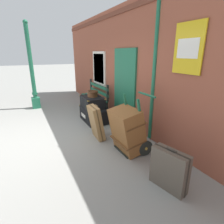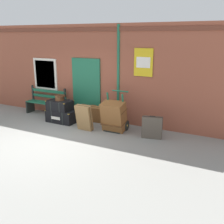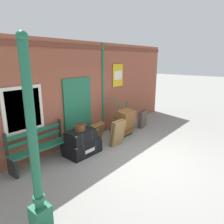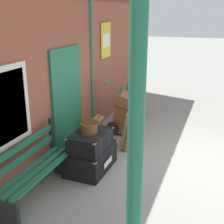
{
  "view_description": "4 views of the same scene",
  "coord_description": "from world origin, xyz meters",
  "px_view_note": "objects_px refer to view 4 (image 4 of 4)",
  "views": [
    {
      "loc": [
        4.24,
        -0.17,
        1.98
      ],
      "look_at": [
        0.3,
        1.83,
        0.53
      ],
      "focal_mm": 29.07,
      "sensor_mm": 36.0,
      "label": 1
    },
    {
      "loc": [
        4.79,
        -5.21,
        2.82
      ],
      "look_at": [
        1.15,
        1.91,
        0.52
      ],
      "focal_mm": 42.55,
      "sensor_mm": 36.0,
      "label": 2
    },
    {
      "loc": [
        -4.33,
        -2.38,
        2.67
      ],
      "look_at": [
        0.99,
        1.93,
        0.88
      ],
      "focal_mm": 32.92,
      "sensor_mm": 36.0,
      "label": 3
    },
    {
      "loc": [
        -5.12,
        -0.36,
        2.72
      ],
      "look_at": [
        0.2,
        1.61,
        0.84
      ],
      "focal_mm": 48.85,
      "sensor_mm": 36.0,
      "label": 4
    }
  ],
  "objects_px": {
    "steamer_trunk_base": "(91,158)",
    "suitcase_tan": "(141,105)",
    "steamer_trunk_middle": "(91,141)",
    "round_hatbox": "(89,127)",
    "suitcase_cream": "(93,131)",
    "suitcase_charcoal": "(131,129)",
    "porters_trolley": "(120,120)",
    "platform_bench": "(34,170)",
    "large_brown_trunk": "(127,112)",
    "lamp_post": "(134,199)"
  },
  "relations": [
    {
      "from": "steamer_trunk_middle",
      "to": "suitcase_charcoal",
      "type": "xyz_separation_m",
      "value": [
        1.19,
        -0.37,
        -0.17
      ]
    },
    {
      "from": "large_brown_trunk",
      "to": "round_hatbox",
      "type": "bearing_deg",
      "value": 178.87
    },
    {
      "from": "round_hatbox",
      "to": "large_brown_trunk",
      "type": "relative_size",
      "value": 0.37
    },
    {
      "from": "platform_bench",
      "to": "steamer_trunk_middle",
      "type": "relative_size",
      "value": 1.94
    },
    {
      "from": "steamer_trunk_base",
      "to": "suitcase_charcoal",
      "type": "distance_m",
      "value": 1.21
    },
    {
      "from": "suitcase_tan",
      "to": "large_brown_trunk",
      "type": "bearing_deg",
      "value": 179.72
    },
    {
      "from": "suitcase_tan",
      "to": "suitcase_cream",
      "type": "relative_size",
      "value": 1.08
    },
    {
      "from": "suitcase_tan",
      "to": "lamp_post",
      "type": "bearing_deg",
      "value": -165.73
    },
    {
      "from": "porters_trolley",
      "to": "suitcase_charcoal",
      "type": "distance_m",
      "value": 1.0
    },
    {
      "from": "steamer_trunk_middle",
      "to": "suitcase_tan",
      "type": "relative_size",
      "value": 1.23
    },
    {
      "from": "lamp_post",
      "to": "steamer_trunk_base",
      "type": "bearing_deg",
      "value": 32.69
    },
    {
      "from": "round_hatbox",
      "to": "lamp_post",
      "type": "bearing_deg",
      "value": -146.83
    },
    {
      "from": "steamer_trunk_middle",
      "to": "suitcase_cream",
      "type": "relative_size",
      "value": 1.33
    },
    {
      "from": "round_hatbox",
      "to": "suitcase_cream",
      "type": "relative_size",
      "value": 0.56
    },
    {
      "from": "steamer_trunk_base",
      "to": "large_brown_trunk",
      "type": "relative_size",
      "value": 1.07
    },
    {
      "from": "steamer_trunk_base",
      "to": "steamer_trunk_middle",
      "type": "distance_m",
      "value": 0.38
    },
    {
      "from": "steamer_trunk_base",
      "to": "suitcase_tan",
      "type": "bearing_deg",
      "value": -1.2
    },
    {
      "from": "round_hatbox",
      "to": "suitcase_tan",
      "type": "relative_size",
      "value": 0.52
    },
    {
      "from": "suitcase_tan",
      "to": "suitcase_cream",
      "type": "height_order",
      "value": "suitcase_tan"
    },
    {
      "from": "platform_bench",
      "to": "suitcase_tan",
      "type": "distance_m",
      "value": 4.3
    },
    {
      "from": "platform_bench",
      "to": "round_hatbox",
      "type": "height_order",
      "value": "platform_bench"
    },
    {
      "from": "lamp_post",
      "to": "suitcase_cream",
      "type": "bearing_deg",
      "value": 29.45
    },
    {
      "from": "steamer_trunk_base",
      "to": "steamer_trunk_middle",
      "type": "relative_size",
      "value": 1.24
    },
    {
      "from": "round_hatbox",
      "to": "suitcase_charcoal",
      "type": "bearing_deg",
      "value": -17.81
    },
    {
      "from": "steamer_trunk_middle",
      "to": "round_hatbox",
      "type": "bearing_deg",
      "value": 104.47
    },
    {
      "from": "suitcase_charcoal",
      "to": "steamer_trunk_middle",
      "type": "bearing_deg",
      "value": 162.78
    },
    {
      "from": "steamer_trunk_middle",
      "to": "suitcase_tan",
      "type": "distance_m",
      "value": 3.28
    },
    {
      "from": "porters_trolley",
      "to": "platform_bench",
      "type": "bearing_deg",
      "value": 173.8
    },
    {
      "from": "large_brown_trunk",
      "to": "suitcase_charcoal",
      "type": "distance_m",
      "value": 0.92
    },
    {
      "from": "platform_bench",
      "to": "suitcase_tan",
      "type": "bearing_deg",
      "value": -6.85
    },
    {
      "from": "porters_trolley",
      "to": "suitcase_charcoal",
      "type": "bearing_deg",
      "value": -148.49
    },
    {
      "from": "platform_bench",
      "to": "steamer_trunk_middle",
      "type": "bearing_deg",
      "value": -25.58
    },
    {
      "from": "platform_bench",
      "to": "suitcase_tan",
      "type": "height_order",
      "value": "platform_bench"
    },
    {
      "from": "suitcase_charcoal",
      "to": "lamp_post",
      "type": "bearing_deg",
      "value": -162.79
    },
    {
      "from": "round_hatbox",
      "to": "suitcase_tan",
      "type": "distance_m",
      "value": 3.31
    },
    {
      "from": "platform_bench",
      "to": "large_brown_trunk",
      "type": "bearing_deg",
      "value": -9.44
    },
    {
      "from": "suitcase_charcoal",
      "to": "porters_trolley",
      "type": "bearing_deg",
      "value": 31.51
    },
    {
      "from": "suitcase_cream",
      "to": "suitcase_charcoal",
      "type": "bearing_deg",
      "value": -80.09
    },
    {
      "from": "lamp_post",
      "to": "suitcase_tan",
      "type": "bearing_deg",
      "value": 14.27
    },
    {
      "from": "steamer_trunk_base",
      "to": "suitcase_charcoal",
      "type": "height_order",
      "value": "suitcase_charcoal"
    },
    {
      "from": "suitcase_charcoal",
      "to": "suitcase_cream",
      "type": "bearing_deg",
      "value": 99.91
    },
    {
      "from": "steamer_trunk_base",
      "to": "porters_trolley",
      "type": "height_order",
      "value": "porters_trolley"
    },
    {
      "from": "porters_trolley",
      "to": "suitcase_tan",
      "type": "relative_size",
      "value": 1.78
    },
    {
      "from": "steamer_trunk_middle",
      "to": "large_brown_trunk",
      "type": "relative_size",
      "value": 0.87
    },
    {
      "from": "porters_trolley",
      "to": "large_brown_trunk",
      "type": "bearing_deg",
      "value": -90.0
    },
    {
      "from": "lamp_post",
      "to": "suitcase_tan",
      "type": "height_order",
      "value": "lamp_post"
    },
    {
      "from": "suitcase_tan",
      "to": "suitcase_cream",
      "type": "xyz_separation_m",
      "value": [
        -2.21,
        0.45,
        -0.01
      ]
    },
    {
      "from": "suitcase_cream",
      "to": "lamp_post",
      "type": "bearing_deg",
      "value": -150.55
    },
    {
      "from": "steamer_trunk_middle",
      "to": "large_brown_trunk",
      "type": "xyz_separation_m",
      "value": [
        2.04,
        -0.03,
        -0.1
      ]
    },
    {
      "from": "steamer_trunk_middle",
      "to": "suitcase_tan",
      "type": "height_order",
      "value": "steamer_trunk_middle"
    }
  ]
}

